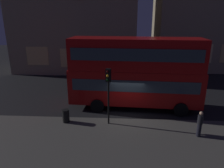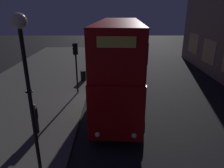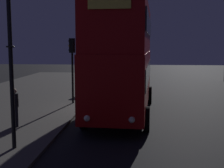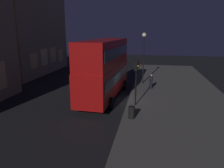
{
  "view_description": "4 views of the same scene",
  "coord_description": "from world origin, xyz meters",
  "px_view_note": "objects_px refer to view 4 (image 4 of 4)",
  "views": [
    {
      "loc": [
        -0.33,
        -14.46,
        7.1
      ],
      "look_at": [
        -1.16,
        0.39,
        2.32
      ],
      "focal_mm": 33.32,
      "sensor_mm": 36.0,
      "label": 1
    },
    {
      "loc": [
        13.87,
        1.01,
        6.3
      ],
      "look_at": [
        0.43,
        1.02,
        1.45
      ],
      "focal_mm": 33.24,
      "sensor_mm": 36.0,
      "label": 2
    },
    {
      "loc": [
        16.89,
        2.22,
        3.59
      ],
      "look_at": [
        -0.05,
        0.8,
        1.46
      ],
      "focal_mm": 49.75,
      "sensor_mm": 36.0,
      "label": 3
    },
    {
      "loc": [
        -19.07,
        -2.83,
        6.43
      ],
      "look_at": [
        -1.11,
        0.44,
        1.87
      ],
      "focal_mm": 34.27,
      "sensor_mm": 36.0,
      "label": 4
    }
  ],
  "objects_px": {
    "double_decker_bus": "(105,67)",
    "traffic_light_near_kerb": "(136,74)",
    "litter_bin": "(132,112)",
    "street_lamp": "(144,47)",
    "traffic_light_far_side": "(96,57)",
    "pedestrian": "(151,81)"
  },
  "relations": [
    {
      "from": "traffic_light_near_kerb",
      "to": "traffic_light_far_side",
      "type": "relative_size",
      "value": 0.98
    },
    {
      "from": "street_lamp",
      "to": "traffic_light_far_side",
      "type": "bearing_deg",
      "value": 66.76
    },
    {
      "from": "traffic_light_far_side",
      "to": "pedestrian",
      "type": "height_order",
      "value": "traffic_light_far_side"
    },
    {
      "from": "traffic_light_near_kerb",
      "to": "litter_bin",
      "type": "distance_m",
      "value": 3.78
    },
    {
      "from": "traffic_light_far_side",
      "to": "litter_bin",
      "type": "bearing_deg",
      "value": 38.64
    },
    {
      "from": "double_decker_bus",
      "to": "street_lamp",
      "type": "height_order",
      "value": "street_lamp"
    },
    {
      "from": "litter_bin",
      "to": "street_lamp",
      "type": "bearing_deg",
      "value": -1.68
    },
    {
      "from": "traffic_light_far_side",
      "to": "pedestrian",
      "type": "xyz_separation_m",
      "value": [
        -5.49,
        -7.62,
        -1.87
      ]
    },
    {
      "from": "traffic_light_near_kerb",
      "to": "traffic_light_far_side",
      "type": "height_order",
      "value": "traffic_light_near_kerb"
    },
    {
      "from": "pedestrian",
      "to": "litter_bin",
      "type": "distance_m",
      "value": 8.72
    },
    {
      "from": "street_lamp",
      "to": "double_decker_bus",
      "type": "bearing_deg",
      "value": 151.99
    },
    {
      "from": "traffic_light_far_side",
      "to": "litter_bin",
      "type": "height_order",
      "value": "traffic_light_far_side"
    },
    {
      "from": "street_lamp",
      "to": "pedestrian",
      "type": "bearing_deg",
      "value": -158.73
    },
    {
      "from": "double_decker_bus",
      "to": "traffic_light_near_kerb",
      "type": "distance_m",
      "value": 3.68
    },
    {
      "from": "pedestrian",
      "to": "litter_bin",
      "type": "height_order",
      "value": "pedestrian"
    },
    {
      "from": "double_decker_bus",
      "to": "street_lamp",
      "type": "distance_m",
      "value": 7.41
    },
    {
      "from": "traffic_light_far_side",
      "to": "litter_bin",
      "type": "relative_size",
      "value": 4.29
    },
    {
      "from": "double_decker_bus",
      "to": "pedestrian",
      "type": "relative_size",
      "value": 6.35
    },
    {
      "from": "double_decker_bus",
      "to": "street_lamp",
      "type": "relative_size",
      "value": 1.73
    },
    {
      "from": "double_decker_bus",
      "to": "traffic_light_near_kerb",
      "type": "relative_size",
      "value": 2.72
    },
    {
      "from": "traffic_light_near_kerb",
      "to": "street_lamp",
      "type": "distance_m",
      "value": 8.46
    },
    {
      "from": "street_lamp",
      "to": "pedestrian",
      "type": "distance_m",
      "value": 4.6
    }
  ]
}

